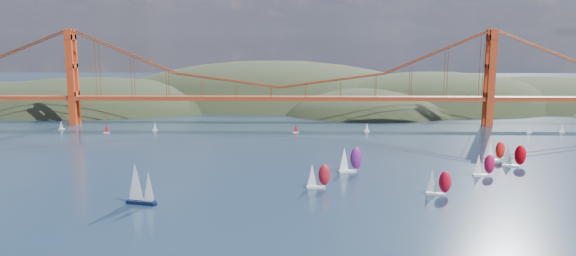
{
  "coord_description": "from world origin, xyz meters",
  "views": [
    {
      "loc": [
        10.77,
        -142.2,
        53.56
      ],
      "look_at": [
        6.42,
        90.0,
        13.64
      ],
      "focal_mm": 35.0,
      "sensor_mm": 36.0,
      "label": 1
    }
  ],
  "objects_px": {
    "racer_2": "(484,165)",
    "sloop_navy": "(139,184)",
    "racer_1": "(438,182)",
    "racer_3": "(495,150)",
    "racer_0": "(318,175)",
    "racer_4": "(514,155)",
    "racer_rwb": "(350,159)"
  },
  "relations": [
    {
      "from": "racer_0",
      "to": "racer_4",
      "type": "relative_size",
      "value": 0.92
    },
    {
      "from": "racer_3",
      "to": "racer_0",
      "type": "bearing_deg",
      "value": -156.85
    },
    {
      "from": "sloop_navy",
      "to": "racer_0",
      "type": "xyz_separation_m",
      "value": [
        56.61,
        19.36,
        -1.99
      ]
    },
    {
      "from": "racer_1",
      "to": "racer_2",
      "type": "xyz_separation_m",
      "value": [
        23.16,
        25.16,
        0.01
      ]
    },
    {
      "from": "sloop_navy",
      "to": "racer_0",
      "type": "height_order",
      "value": "sloop_navy"
    },
    {
      "from": "racer_2",
      "to": "racer_4",
      "type": "distance_m",
      "value": 22.32
    },
    {
      "from": "racer_1",
      "to": "racer_rwb",
      "type": "xyz_separation_m",
      "value": [
        -26.54,
        30.14,
        0.76
      ]
    },
    {
      "from": "racer_rwb",
      "to": "sloop_navy",
      "type": "bearing_deg",
      "value": -165.13
    },
    {
      "from": "sloop_navy",
      "to": "racer_3",
      "type": "bearing_deg",
      "value": 38.87
    },
    {
      "from": "racer_0",
      "to": "racer_rwb",
      "type": "distance_m",
      "value": 26.15
    },
    {
      "from": "racer_0",
      "to": "racer_2",
      "type": "xyz_separation_m",
      "value": [
        62.8,
        17.65,
        -0.07
      ]
    },
    {
      "from": "racer_1",
      "to": "racer_3",
      "type": "relative_size",
      "value": 0.99
    },
    {
      "from": "sloop_navy",
      "to": "racer_1",
      "type": "bearing_deg",
      "value": 20.62
    },
    {
      "from": "racer_1",
      "to": "racer_4",
      "type": "height_order",
      "value": "racer_4"
    },
    {
      "from": "racer_2",
      "to": "racer_rwb",
      "type": "xyz_separation_m",
      "value": [
        -49.7,
        4.97,
        0.75
      ]
    },
    {
      "from": "racer_4",
      "to": "racer_0",
      "type": "bearing_deg",
      "value": -139.33
    },
    {
      "from": "racer_3",
      "to": "racer_rwb",
      "type": "distance_m",
      "value": 65.96
    },
    {
      "from": "sloop_navy",
      "to": "racer_4",
      "type": "bearing_deg",
      "value": 34.45
    },
    {
      "from": "racer_2",
      "to": "racer_3",
      "type": "xyz_separation_m",
      "value": [
        12.99,
        25.46,
        0.02
      ]
    },
    {
      "from": "sloop_navy",
      "to": "racer_2",
      "type": "height_order",
      "value": "sloop_navy"
    },
    {
      "from": "racer_1",
      "to": "racer_3",
      "type": "xyz_separation_m",
      "value": [
        36.15,
        50.63,
        0.02
      ]
    },
    {
      "from": "racer_1",
      "to": "racer_rwb",
      "type": "distance_m",
      "value": 40.16
    },
    {
      "from": "racer_3",
      "to": "racer_4",
      "type": "relative_size",
      "value": 0.91
    },
    {
      "from": "racer_4",
      "to": "racer_1",
      "type": "bearing_deg",
      "value": -116.46
    },
    {
      "from": "racer_0",
      "to": "racer_rwb",
      "type": "xyz_separation_m",
      "value": [
        13.1,
        22.62,
        0.68
      ]
    },
    {
      "from": "sloop_navy",
      "to": "racer_2",
      "type": "relative_size",
      "value": 1.57
    },
    {
      "from": "sloop_navy",
      "to": "racer_4",
      "type": "height_order",
      "value": "sloop_navy"
    },
    {
      "from": "racer_3",
      "to": "racer_2",
      "type": "bearing_deg",
      "value": -123.52
    },
    {
      "from": "sloop_navy",
      "to": "racer_1",
      "type": "xyz_separation_m",
      "value": [
        96.25,
        11.84,
        -2.07
      ]
    },
    {
      "from": "racer_1",
      "to": "racer_3",
      "type": "bearing_deg",
      "value": 66.48
    },
    {
      "from": "racer_2",
      "to": "sloop_navy",
      "type": "bearing_deg",
      "value": -166.06
    },
    {
      "from": "racer_1",
      "to": "racer_2",
      "type": "distance_m",
      "value": 34.2
    }
  ]
}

